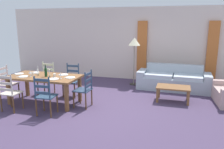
{
  "coord_description": "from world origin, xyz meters",
  "views": [
    {
      "loc": [
        2.01,
        -5.13,
        2.12
      ],
      "look_at": [
        0.29,
        0.61,
        0.75
      ],
      "focal_mm": 36.16,
      "sensor_mm": 36.0,
      "label": 1
    }
  ],
  "objects_px": {
    "dining_chair_head_west": "(7,83)",
    "wine_bottle": "(46,72)",
    "dining_chair_far_left": "(47,78)",
    "wine_glass_near_right": "(61,74)",
    "dining_table": "(44,79)",
    "couch": "(173,80)",
    "wine_glass_near_left": "(30,72)",
    "dining_chair_far_right": "(72,80)",
    "coffee_cup_primary": "(54,75)",
    "dining_chair_near_left": "(10,92)",
    "coffee_cup_secondary": "(32,74)",
    "standing_lamp": "(134,44)",
    "coffee_table": "(173,89)",
    "dining_chair_head_east": "(84,89)",
    "dining_chair_near_right": "(45,96)",
    "wine_glass_far_left": "(37,70)"
  },
  "relations": [
    {
      "from": "dining_chair_head_west",
      "to": "wine_bottle",
      "type": "relative_size",
      "value": 3.04
    },
    {
      "from": "dining_chair_far_left",
      "to": "wine_glass_near_right",
      "type": "distance_m",
      "value": 1.39
    },
    {
      "from": "dining_chair_head_west",
      "to": "dining_table",
      "type": "bearing_deg",
      "value": 1.97
    },
    {
      "from": "couch",
      "to": "wine_glass_near_left",
      "type": "bearing_deg",
      "value": -145.13
    },
    {
      "from": "dining_table",
      "to": "wine_glass_near_left",
      "type": "distance_m",
      "value": 0.4
    },
    {
      "from": "dining_table",
      "to": "dining_chair_far_right",
      "type": "distance_m",
      "value": 0.9
    },
    {
      "from": "couch",
      "to": "coffee_cup_primary",
      "type": "bearing_deg",
      "value": -141.17
    },
    {
      "from": "dining_chair_near_left",
      "to": "coffee_cup_secondary",
      "type": "bearing_deg",
      "value": 78.66
    },
    {
      "from": "standing_lamp",
      "to": "couch",
      "type": "bearing_deg",
      "value": -7.77
    },
    {
      "from": "dining_chair_far_right",
      "to": "wine_glass_near_left",
      "type": "relative_size",
      "value": 5.96
    },
    {
      "from": "dining_chair_head_west",
      "to": "dining_chair_far_left",
      "type": "bearing_deg",
      "value": 46.3
    },
    {
      "from": "coffee_cup_primary",
      "to": "wine_glass_near_right",
      "type": "bearing_deg",
      "value": -25.47
    },
    {
      "from": "coffee_table",
      "to": "dining_chair_head_west",
      "type": "bearing_deg",
      "value": -165.35
    },
    {
      "from": "dining_chair_head_west",
      "to": "coffee_table",
      "type": "distance_m",
      "value": 4.64
    },
    {
      "from": "dining_chair_head_east",
      "to": "coffee_cup_secondary",
      "type": "xyz_separation_m",
      "value": [
        -1.49,
        -0.04,
        0.32
      ]
    },
    {
      "from": "dining_chair_far_right",
      "to": "wine_glass_near_left",
      "type": "bearing_deg",
      "value": -127.68
    },
    {
      "from": "dining_chair_near_right",
      "to": "standing_lamp",
      "type": "distance_m",
      "value": 3.68
    },
    {
      "from": "dining_chair_head_east",
      "to": "coffee_cup_primary",
      "type": "xyz_separation_m",
      "value": [
        -0.82,
        -0.05,
        0.32
      ]
    },
    {
      "from": "dining_chair_head_east",
      "to": "coffee_cup_primary",
      "type": "distance_m",
      "value": 0.88
    },
    {
      "from": "dining_chair_head_west",
      "to": "couch",
      "type": "distance_m",
      "value": 5.06
    },
    {
      "from": "wine_bottle",
      "to": "couch",
      "type": "height_order",
      "value": "wine_bottle"
    },
    {
      "from": "dining_chair_far_left",
      "to": "standing_lamp",
      "type": "distance_m",
      "value": 3.08
    },
    {
      "from": "wine_glass_near_left",
      "to": "wine_glass_near_right",
      "type": "distance_m",
      "value": 0.89
    },
    {
      "from": "dining_chair_near_left",
      "to": "dining_chair_head_east",
      "type": "height_order",
      "value": "same"
    },
    {
      "from": "coffee_table",
      "to": "standing_lamp",
      "type": "bearing_deg",
      "value": 134.72
    },
    {
      "from": "dining_chair_near_left",
      "to": "dining_chair_far_left",
      "type": "bearing_deg",
      "value": 87.36
    },
    {
      "from": "coffee_cup_primary",
      "to": "couch",
      "type": "relative_size",
      "value": 0.04
    },
    {
      "from": "wine_glass_near_left",
      "to": "standing_lamp",
      "type": "distance_m",
      "value": 3.53
    },
    {
      "from": "dining_chair_far_left",
      "to": "standing_lamp",
      "type": "relative_size",
      "value": 0.59
    },
    {
      "from": "dining_table",
      "to": "dining_chair_near_right",
      "type": "bearing_deg",
      "value": -56.12
    },
    {
      "from": "wine_glass_near_left",
      "to": "coffee_cup_secondary",
      "type": "distance_m",
      "value": 0.15
    },
    {
      "from": "wine_glass_near_left",
      "to": "coffee_cup_secondary",
      "type": "height_order",
      "value": "wine_glass_near_left"
    },
    {
      "from": "wine_bottle",
      "to": "dining_chair_far_left",
      "type": "bearing_deg",
      "value": 122.57
    },
    {
      "from": "coffee_table",
      "to": "wine_glass_far_left",
      "type": "bearing_deg",
      "value": -164.81
    },
    {
      "from": "dining_chair_head_east",
      "to": "coffee_cup_primary",
      "type": "bearing_deg",
      "value": -176.8
    },
    {
      "from": "dining_chair_near_left",
      "to": "wine_glass_near_left",
      "type": "bearing_deg",
      "value": 73.54
    },
    {
      "from": "dining_chair_far_right",
      "to": "coffee_table",
      "type": "height_order",
      "value": "dining_chair_far_right"
    },
    {
      "from": "dining_chair_head_west",
      "to": "standing_lamp",
      "type": "bearing_deg",
      "value": 39.67
    },
    {
      "from": "wine_bottle",
      "to": "standing_lamp",
      "type": "relative_size",
      "value": 0.19
    },
    {
      "from": "wine_bottle",
      "to": "wine_glass_far_left",
      "type": "height_order",
      "value": "wine_bottle"
    },
    {
      "from": "dining_chair_near_left",
      "to": "coffee_cup_primary",
      "type": "height_order",
      "value": "dining_chair_near_left"
    },
    {
      "from": "dining_table",
      "to": "wine_glass_far_left",
      "type": "distance_m",
      "value": 0.39
    },
    {
      "from": "wine_glass_near_right",
      "to": "coffee_table",
      "type": "xyz_separation_m",
      "value": [
        2.73,
        1.27,
        -0.51
      ]
    },
    {
      "from": "wine_glass_near_right",
      "to": "coffee_cup_primary",
      "type": "distance_m",
      "value": 0.28
    },
    {
      "from": "wine_bottle",
      "to": "dining_chair_head_east",
      "type": "bearing_deg",
      "value": 4.19
    },
    {
      "from": "wine_glass_far_left",
      "to": "coffee_cup_secondary",
      "type": "bearing_deg",
      "value": -104.7
    },
    {
      "from": "coffee_cup_primary",
      "to": "dining_chair_head_east",
      "type": "bearing_deg",
      "value": 3.2
    },
    {
      "from": "wine_glass_near_left",
      "to": "coffee_table",
      "type": "relative_size",
      "value": 0.18
    },
    {
      "from": "dining_chair_far_right",
      "to": "standing_lamp",
      "type": "bearing_deg",
      "value": 49.16
    },
    {
      "from": "dining_chair_head_west",
      "to": "wine_glass_far_left",
      "type": "relative_size",
      "value": 5.96
    }
  ]
}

